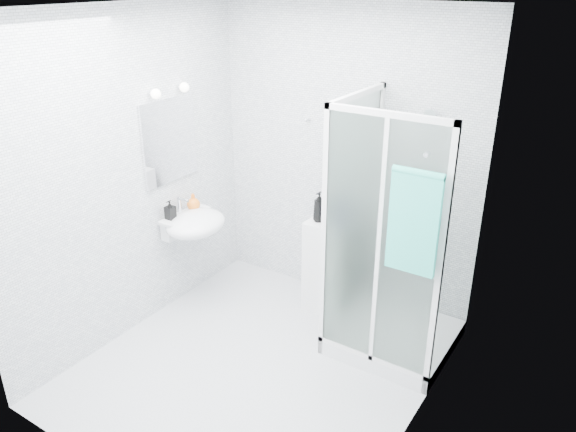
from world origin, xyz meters
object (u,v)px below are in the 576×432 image
Objects in this scene: hand_towel at (414,220)px; soap_dispenser_orange at (193,202)px; storage_cabinet at (329,265)px; shampoo_bottle_a at (319,207)px; shower_enclosure at (383,298)px; soap_dispenser_black at (170,210)px; shampoo_bottle_b at (338,210)px; wall_basin at (194,223)px.

hand_towel reaches higher than soap_dispenser_orange.
storage_cabinet is 1.49m from hand_towel.
soap_dispenser_orange is at bearing -157.79° from shampoo_bottle_a.
shower_enclosure is 1.90m from soap_dispenser_black.
soap_dispenser_orange is at bearing -173.41° from shower_enclosure.
hand_towel is at bearing -5.49° from soap_dispenser_orange.
shower_enclosure reaches higher than storage_cabinet.
shampoo_bottle_b is at bearing 143.89° from hand_towel.
hand_towel is 1.15m from shampoo_bottle_b.
soap_dispenser_black is (-0.12, -0.14, 0.15)m from wall_basin.
shampoo_bottle_a reaches higher than storage_cabinet.
shampoo_bottle_b is 1.58× the size of soap_dispenser_black.
shampoo_bottle_a is at bearing -150.18° from storage_cabinet.
shower_enclosure is at bearing 128.95° from hand_towel.
shampoo_bottle_a is 1.74× the size of soap_dispenser_orange.
shampoo_bottle_b is 1.41m from soap_dispenser_black.
hand_towel is 2.12m from soap_dispenser_orange.
wall_basin is at bearing -50.94° from soap_dispenser_orange.
hand_towel reaches higher than soap_dispenser_black.
soap_dispenser_black is (-1.78, -0.46, 0.50)m from shower_enclosure.
storage_cabinet is at bearing 163.04° from shampoo_bottle_b.
soap_dispenser_orange is at bearing 82.98° from soap_dispenser_black.
storage_cabinet is 5.65× the size of soap_dispenser_orange.
hand_towel is (0.32, -0.40, 0.90)m from shower_enclosure.
shampoo_bottle_a reaches higher than soap_dispenser_orange.
soap_dispenser_black is at bearing -131.47° from wall_basin.
hand_towel reaches higher than shampoo_bottle_a.
soap_dispenser_orange is (-2.07, 0.20, -0.41)m from hand_towel.
shampoo_bottle_a is at bearing 29.73° from wall_basin.
hand_towel is 4.29× the size of soap_dispenser_black.
shower_enclosure is 1.03m from hand_towel.
shampoo_bottle_b reaches higher than soap_dispenser_orange.
soap_dispenser_black is at bearing -165.61° from shower_enclosure.
shampoo_bottle_a reaches higher than soap_dispenser_black.
soap_dispenser_black is at bearing -97.02° from soap_dispenser_orange.
soap_dispenser_black reaches higher than soap_dispenser_orange.
shower_enclosure is 3.57× the size of wall_basin.
shampoo_bottle_a is (-0.08, -0.05, 0.55)m from storage_cabinet.
storage_cabinet is at bearing 157.44° from shower_enclosure.
shampoo_bottle_b reaches higher than wall_basin.
hand_towel reaches higher than shampoo_bottle_b.
shampoo_bottle_b is 1.27m from soap_dispenser_orange.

